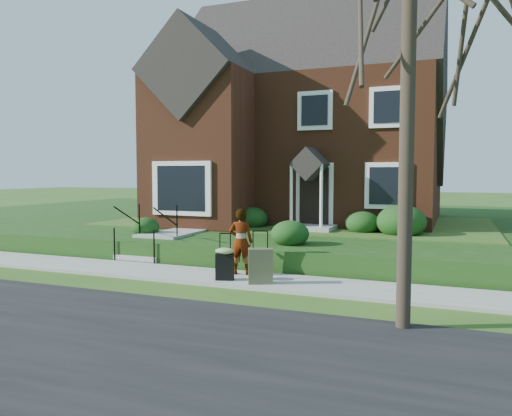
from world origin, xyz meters
The scene contains 11 objects.
ground centered at (0.00, 0.00, 0.00)m, with size 120.00×120.00×0.00m, color #2D5119.
street centered at (0.00, -5.00, 0.01)m, with size 60.00×6.00×0.01m, color black.
sidewalk centered at (0.00, 0.00, 0.04)m, with size 60.00×1.60×0.08m, color #9E9B93.
terrace centered at (4.00, 10.90, 0.30)m, with size 44.00×20.00×0.60m, color #183C10.
walkway centered at (-2.50, 5.00, 0.63)m, with size 1.20×6.00×0.06m, color #9E9B93.
main_house centered at (-0.21, 9.61, 5.26)m, with size 10.40×10.20×9.40m.
front_steps centered at (-2.50, 1.84, 0.47)m, with size 1.40×2.02×1.50m.
foundation_shrubs centered at (0.18, 4.85, 1.06)m, with size 9.87×4.53×1.05m.
woman centered at (0.92, 0.35, 0.87)m, with size 0.58×0.38×1.58m, color #999999.
suitcase_black centered at (0.83, -0.36, 0.50)m, with size 0.53×0.47×1.07m.
suitcase_olive centered at (1.71, -0.38, 0.47)m, with size 0.61×0.49×1.16m.
Camera 1 is at (5.65, -10.48, 2.50)m, focal length 35.00 mm.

